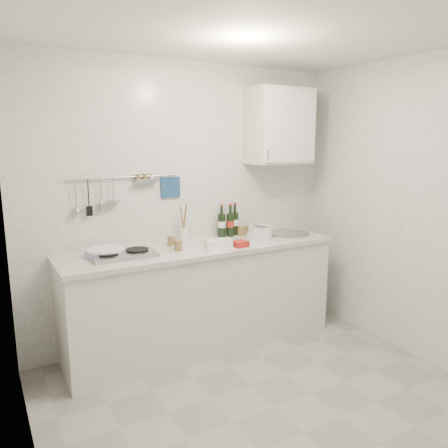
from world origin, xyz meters
The scene contains 18 objects.
floor centered at (0.00, 0.00, 0.00)m, with size 3.00×3.00×0.00m, color gray.
ceiling centered at (0.00, 0.00, 2.50)m, with size 3.00×3.00×0.00m, color silver.
back_wall centered at (0.00, 1.40, 1.25)m, with size 3.00×0.02×2.50m, color silver.
wall_left centered at (-1.50, 0.00, 1.25)m, with size 0.02×2.80×2.50m, color silver.
wall_right centered at (1.50, 0.00, 1.25)m, with size 0.02×2.80×2.50m, color silver.
counter centered at (0.01, 1.10, 0.43)m, with size 2.44×0.64×0.96m.
wall_rail centered at (-0.60, 1.37, 1.43)m, with size 0.98×0.09×0.34m.
wall_cabinet centered at (0.90, 1.22, 1.95)m, with size 0.60×0.38×0.70m.
plate_stack_hob centered at (-0.82, 1.18, 0.95)m, with size 0.33×0.32×0.06m.
plate_stack_sink centered at (0.62, 1.12, 0.97)m, with size 0.28×0.26×0.11m.
wine_bottles centered at (0.41, 1.32, 1.07)m, with size 0.23×0.12×0.31m.
butter_dish centered at (0.11, 0.99, 0.95)m, with size 0.22×0.11×0.07m, color white.
strawberry_punnet centered at (0.27, 0.91, 0.94)m, with size 0.12×0.12×0.05m, color red.
utensil_crock centered at (-0.08, 1.28, 1.00)m, with size 0.08×0.08×0.35m.
jar_a centered at (-0.22, 1.24, 0.96)m, with size 0.06×0.06×0.09m.
jar_b centered at (0.52, 1.29, 0.97)m, with size 0.07×0.07×0.10m.
jar_c centered at (0.56, 1.28, 0.97)m, with size 0.07×0.07×0.10m.
jar_d centered at (-0.24, 1.05, 0.97)m, with size 0.07×0.07×0.10m.
Camera 1 is at (-1.66, -2.20, 1.83)m, focal length 35.00 mm.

